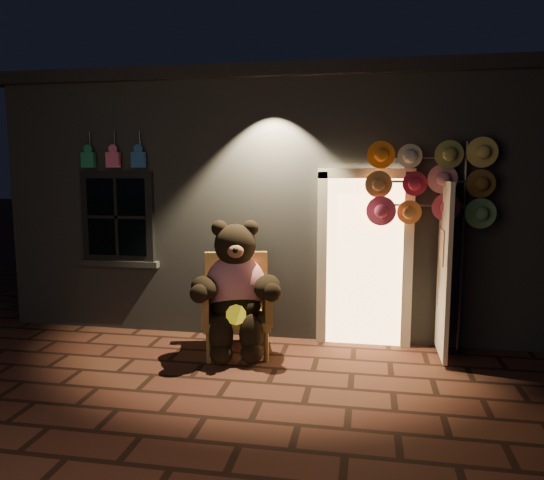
# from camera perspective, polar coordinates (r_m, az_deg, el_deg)

# --- Properties ---
(ground) EXTENTS (60.00, 60.00, 0.00)m
(ground) POSITION_cam_1_polar(r_m,az_deg,el_deg) (5.72, -4.63, -14.82)
(ground) COLOR #522C1F
(ground) RESTS_ON ground
(shop_building) EXTENTS (7.30, 5.95, 3.51)m
(shop_building) POSITION_cam_1_polar(r_m,az_deg,el_deg) (9.20, 1.68, 4.86)
(shop_building) COLOR slate
(shop_building) RESTS_ON ground
(wicker_armchair) EXTENTS (0.95, 0.90, 1.17)m
(wicker_armchair) POSITION_cam_1_polar(r_m,az_deg,el_deg) (6.42, -3.80, -6.79)
(wicker_armchair) COLOR olive
(wicker_armchair) RESTS_ON ground
(teddy_bear) EXTENTS (1.11, 0.99, 1.58)m
(teddy_bear) POSITION_cam_1_polar(r_m,az_deg,el_deg) (6.22, -3.94, -5.24)
(teddy_bear) COLOR red
(teddy_bear) RESTS_ON ground
(hat_rack) EXTENTS (1.42, 0.22, 2.52)m
(hat_rack) POSITION_cam_1_polar(r_m,az_deg,el_deg) (6.42, 16.58, 5.79)
(hat_rack) COLOR #59595E
(hat_rack) RESTS_ON ground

